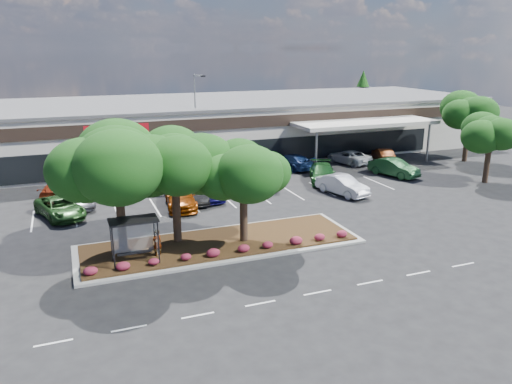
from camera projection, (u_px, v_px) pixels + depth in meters
name	position (u px, v px, depth m)	size (l,w,h in m)	color
ground	(273.00, 265.00, 29.21)	(160.00, 160.00, 0.00)	black
retail_store	(162.00, 128.00, 58.74)	(80.40, 25.20, 6.25)	silver
landscape_island	(220.00, 244.00, 32.06)	(18.00, 6.00, 0.26)	#979792
lane_markings	(219.00, 213.00, 38.50)	(33.12, 20.06, 0.01)	silver
shrub_row	(231.00, 250.00, 30.07)	(17.00, 0.80, 0.50)	maroon
bus_shelter	(133.00, 228.00, 28.61)	(2.75, 1.55, 2.59)	black
island_tree_west	(119.00, 190.00, 29.30)	(7.20, 7.20, 7.89)	#143A0F
island_tree_mid	(175.00, 186.00, 31.22)	(6.60, 6.60, 7.32)	#143A0F
island_tree_east	(244.00, 192.00, 31.37)	(5.80, 5.80, 6.50)	#143A0F
tree_east_near	(489.00, 149.00, 46.27)	(5.60, 5.60, 6.51)	#143A0F
tree_east_far	(468.00, 127.00, 55.01)	(6.40, 6.40, 7.62)	#143A0F
conifer_north_east	(362.00, 99.00, 79.16)	(3.96, 3.96, 9.00)	#143A0F
person_waiting	(157.00, 243.00, 29.68)	(0.59, 0.39, 1.62)	#594C47
light_pole	(197.00, 126.00, 52.81)	(1.43, 0.50, 9.65)	#979792
car_0	(60.00, 208.00, 37.27)	(2.49, 5.39, 1.50)	#1D4419
car_1	(75.00, 199.00, 39.65)	(2.26, 4.91, 1.36)	#55535B
car_2	(180.00, 197.00, 39.68)	(2.25, 5.53, 1.61)	#752E04
car_3	(206.00, 190.00, 41.67)	(1.93, 4.80, 1.64)	#0F0B57
car_4	(191.00, 193.00, 40.89)	(1.68, 4.81, 1.58)	black
car_5	(267.00, 178.00, 45.39)	(1.72, 4.94, 1.63)	silver
car_6	(342.00, 185.00, 43.08)	(1.76, 5.03, 1.66)	#B3B5C1
car_7	(323.00, 173.00, 47.23)	(2.31, 5.68, 1.65)	#17451A
car_8	(394.00, 168.00, 49.30)	(1.80, 5.17, 1.70)	#194120
car_9	(58.00, 189.00, 42.31)	(1.91, 4.70, 1.36)	maroon
car_10	(87.00, 182.00, 44.19)	(1.76, 5.05, 1.66)	#9CA0A7
car_11	(162.00, 178.00, 45.35)	(1.76, 5.03, 1.66)	silver
car_12	(185.00, 175.00, 46.88)	(2.19, 5.38, 1.56)	#1B4624
car_13	(244.00, 174.00, 47.31)	(1.62, 4.64, 1.53)	navy
car_14	(237.00, 165.00, 50.46)	(2.25, 5.53, 1.60)	#773C0B
car_15	(292.00, 161.00, 52.31)	(2.21, 5.43, 1.58)	navy
car_16	(349.00, 157.00, 54.75)	(2.42, 5.25, 1.46)	silver
car_17	(383.00, 155.00, 56.00)	(1.53, 4.38, 1.44)	brown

